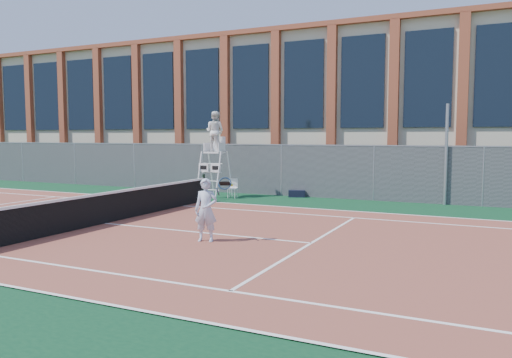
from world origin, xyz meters
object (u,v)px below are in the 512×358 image
at_px(plastic_chair, 233,186).
at_px(tennis_player, 206,210).
at_px(steel_pole, 446,155).
at_px(umpire_chair, 215,134).

bearing_deg(plastic_chair, tennis_player, -66.29).
distance_m(steel_pole, plastic_chair, 8.50).
xyz_separation_m(steel_pole, tennis_player, (-4.70, -9.59, -1.09)).
bearing_deg(umpire_chair, tennis_player, -61.44).
height_order(plastic_chair, tennis_player, tennis_player).
relative_size(steel_pole, tennis_player, 2.42).
height_order(steel_pole, tennis_player, steel_pole).
xyz_separation_m(umpire_chair, plastic_chair, (0.77, 0.14, -2.20)).
xyz_separation_m(steel_pole, plastic_chair, (-8.25, -1.51, -1.41)).
bearing_deg(steel_pole, plastic_chair, -169.63).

